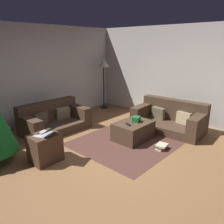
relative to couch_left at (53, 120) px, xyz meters
The scene contains 13 objects.
ground_plane 2.28m from the couch_left, 96.05° to the right, with size 6.40×6.40×0.00m, color brown.
rear_partition 1.38m from the couch_left, 105.04° to the left, with size 6.40×0.12×2.60m, color beige.
corner_partition 3.81m from the couch_left, 37.82° to the right, with size 0.12×6.40×2.60m, color beige.
couch_left is the anchor object (origin of this frame).
couch_right 2.96m from the couch_left, 47.01° to the right, with size 1.02×1.76×0.74m.
ottoman 2.06m from the couch_left, 64.35° to the right, with size 0.87×0.63×0.41m, color #473323.
gift_box 2.12m from the couch_left, 62.50° to the right, with size 0.19×0.15×0.12m, color #19662D.
tv_remote 2.00m from the couch_left, 70.00° to the right, with size 0.05×0.16×0.02m, color black.
side_table 1.61m from the couch_left, 128.77° to the right, with size 0.52×0.44×0.53m, color #4C3323.
laptop 1.67m from the couch_left, 126.77° to the right, with size 0.46×0.50×0.19m.
book_stack 2.75m from the couch_left, 71.45° to the right, with size 0.30×0.24×0.11m.
corner_lamp 2.63m from the couch_left, 11.72° to the left, with size 0.36×0.36×1.62m.
area_rug 2.07m from the couch_left, 64.35° to the right, with size 2.60×2.00×0.01m, color #523129.
Camera 1 is at (-2.71, -2.44, 2.11)m, focal length 35.87 mm.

